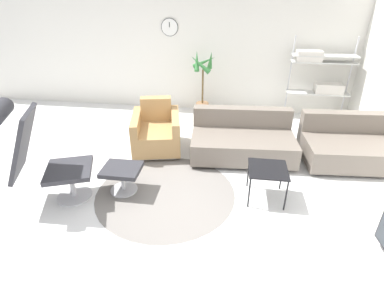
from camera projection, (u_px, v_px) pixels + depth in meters
name	position (u px, v px, depth m)	size (l,w,h in m)	color
ground_plane	(176.00, 186.00, 4.12)	(12.00, 12.00, 0.00)	white
wall_back	(201.00, 44.00, 6.13)	(12.00, 0.09, 2.80)	silver
round_rug	(166.00, 193.00, 3.99)	(1.84, 1.84, 0.01)	slate
lounge_chair	(34.00, 147.00, 3.50)	(1.08, 0.83, 1.32)	#BCBCC1
ottoman	(122.00, 173.00, 3.92)	(0.49, 0.42, 0.36)	#BCBCC1
armchair_red	(157.00, 133.00, 4.97)	(0.92, 1.03, 0.79)	silver
couch_low	(242.00, 141.00, 4.79)	(1.65, 1.03, 0.70)	black
couch_second	(346.00, 147.00, 4.61)	(1.33, 1.01, 0.70)	black
side_table	(268.00, 171.00, 3.72)	(0.48, 0.48, 0.44)	black
potted_plant	(203.00, 88.00, 6.09)	(0.49, 0.53, 1.38)	brown
shelf_unit	(320.00, 72.00, 5.76)	(1.19, 0.28, 1.62)	#BCBCC1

